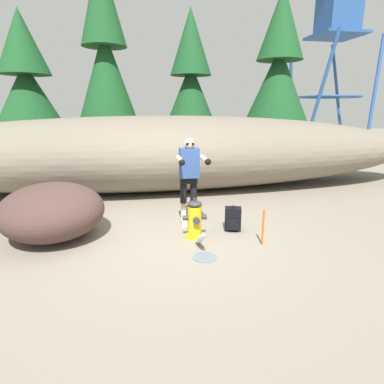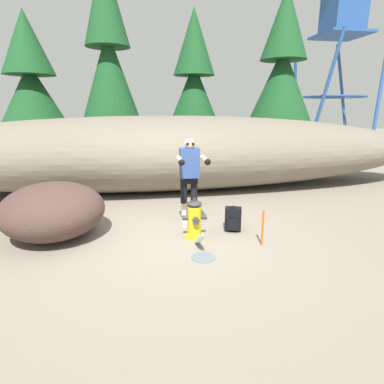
{
  "view_description": "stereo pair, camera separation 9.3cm",
  "coord_description": "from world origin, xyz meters",
  "px_view_note": "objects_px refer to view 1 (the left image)",
  "views": [
    {
      "loc": [
        -0.68,
        -5.19,
        2.2
      ],
      "look_at": [
        0.3,
        0.25,
        0.75
      ],
      "focal_mm": 29.63,
      "sensor_mm": 36.0,
      "label": 1
    },
    {
      "loc": [
        -0.59,
        -5.21,
        2.2
      ],
      "look_at": [
        0.3,
        0.25,
        0.75
      ],
      "focal_mm": 29.63,
      "sensor_mm": 36.0,
      "label": 2
    }
  ],
  "objects_px": {
    "watchtower": "(338,18)",
    "survey_stake": "(263,228)",
    "fire_hydrant": "(195,220)",
    "spare_backpack": "(233,219)",
    "utility_worker": "(189,171)",
    "boulder_large": "(52,211)",
    "boulder_mid": "(25,211)"
  },
  "relations": [
    {
      "from": "fire_hydrant",
      "to": "boulder_mid",
      "type": "height_order",
      "value": "fire_hydrant"
    },
    {
      "from": "spare_backpack",
      "to": "survey_stake",
      "type": "xyz_separation_m",
      "value": [
        0.29,
        -0.72,
        0.08
      ]
    },
    {
      "from": "utility_worker",
      "to": "survey_stake",
      "type": "relative_size",
      "value": 2.81
    },
    {
      "from": "fire_hydrant",
      "to": "survey_stake",
      "type": "distance_m",
      "value": 1.17
    },
    {
      "from": "boulder_large",
      "to": "boulder_mid",
      "type": "xyz_separation_m",
      "value": [
        -0.66,
        0.66,
        -0.17
      ]
    },
    {
      "from": "utility_worker",
      "to": "spare_backpack",
      "type": "relative_size",
      "value": 3.59
    },
    {
      "from": "utility_worker",
      "to": "boulder_large",
      "type": "height_order",
      "value": "utility_worker"
    },
    {
      "from": "fire_hydrant",
      "to": "utility_worker",
      "type": "height_order",
      "value": "utility_worker"
    },
    {
      "from": "watchtower",
      "to": "survey_stake",
      "type": "height_order",
      "value": "watchtower"
    },
    {
      "from": "utility_worker",
      "to": "boulder_large",
      "type": "bearing_deg",
      "value": -84.12
    },
    {
      "from": "utility_worker",
      "to": "spare_backpack",
      "type": "xyz_separation_m",
      "value": [
        0.75,
        -0.43,
        -0.86
      ]
    },
    {
      "from": "boulder_mid",
      "to": "utility_worker",
      "type": "bearing_deg",
      "value": -8.43
    },
    {
      "from": "boulder_large",
      "to": "watchtower",
      "type": "distance_m",
      "value": 16.11
    },
    {
      "from": "spare_backpack",
      "to": "boulder_large",
      "type": "height_order",
      "value": "boulder_large"
    },
    {
      "from": "spare_backpack",
      "to": "boulder_large",
      "type": "bearing_deg",
      "value": -77.69
    },
    {
      "from": "boulder_mid",
      "to": "watchtower",
      "type": "xyz_separation_m",
      "value": [
        12.01,
        9.09,
        6.13
      ]
    },
    {
      "from": "watchtower",
      "to": "survey_stake",
      "type": "xyz_separation_m",
      "value": [
        -7.87,
        -10.69,
        -6.14
      ]
    },
    {
      "from": "fire_hydrant",
      "to": "boulder_large",
      "type": "relative_size",
      "value": 0.4
    },
    {
      "from": "fire_hydrant",
      "to": "survey_stake",
      "type": "relative_size",
      "value": 1.2
    },
    {
      "from": "utility_worker",
      "to": "boulder_large",
      "type": "xyz_separation_m",
      "value": [
        -2.45,
        -0.2,
        -0.59
      ]
    },
    {
      "from": "boulder_large",
      "to": "watchtower",
      "type": "xyz_separation_m",
      "value": [
        11.36,
        9.75,
        5.96
      ]
    },
    {
      "from": "utility_worker",
      "to": "watchtower",
      "type": "relative_size",
      "value": 0.2
    },
    {
      "from": "boulder_large",
      "to": "watchtower",
      "type": "height_order",
      "value": "watchtower"
    },
    {
      "from": "spare_backpack",
      "to": "survey_stake",
      "type": "bearing_deg",
      "value": 38.51
    },
    {
      "from": "spare_backpack",
      "to": "boulder_mid",
      "type": "height_order",
      "value": "boulder_mid"
    },
    {
      "from": "utility_worker",
      "to": "boulder_mid",
      "type": "bearing_deg",
      "value": -97.28
    },
    {
      "from": "fire_hydrant",
      "to": "boulder_large",
      "type": "xyz_separation_m",
      "value": [
        -2.44,
        0.43,
        0.16
      ]
    },
    {
      "from": "spare_backpack",
      "to": "watchtower",
      "type": "distance_m",
      "value": 14.31
    },
    {
      "from": "fire_hydrant",
      "to": "boulder_mid",
      "type": "relative_size",
      "value": 0.9
    },
    {
      "from": "survey_stake",
      "to": "boulder_large",
      "type": "bearing_deg",
      "value": 164.88
    },
    {
      "from": "boulder_large",
      "to": "watchtower",
      "type": "bearing_deg",
      "value": 40.64
    },
    {
      "from": "fire_hydrant",
      "to": "watchtower",
      "type": "xyz_separation_m",
      "value": [
        8.92,
        10.19,
        6.12
      ]
    }
  ]
}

